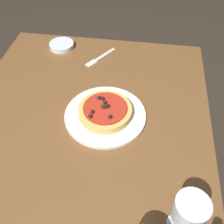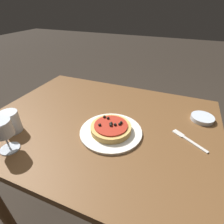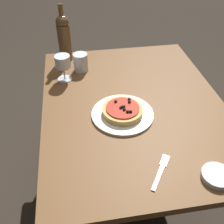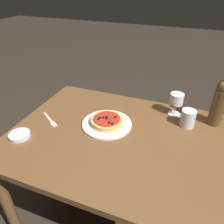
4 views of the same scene
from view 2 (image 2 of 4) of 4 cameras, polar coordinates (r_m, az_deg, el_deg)
The scene contains 8 objects.
ground_plane at distance 1.50m, azimuth -2.48°, elevation -27.40°, with size 14.00×14.00×0.00m, color #2D261E.
dining_table at distance 0.97m, azimuth -3.42°, elevation -7.72°, with size 1.17×0.89×0.77m.
dinner_plate at distance 0.82m, azimuth -0.35°, elevation -6.42°, with size 0.29×0.29×0.01m.
pizza at distance 0.81m, azimuth -0.35°, elevation -5.17°, with size 0.19×0.19×0.05m.
wine_glass at distance 0.80m, azimuth -32.32°, elevation -4.89°, with size 0.08×0.08×0.14m.
water_cup at distance 0.94m, azimuth -30.17°, elevation -2.82°, with size 0.08×0.08×0.10m.
side_bowl at distance 1.02m, azimuth 27.41°, elevation -1.79°, with size 0.11×0.11×0.02m.
fork at distance 0.86m, azimuth 23.34°, elevation -8.15°, with size 0.16×0.11×0.00m.
Camera 2 is at (0.33, -0.66, 1.30)m, focal length 28.00 mm.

